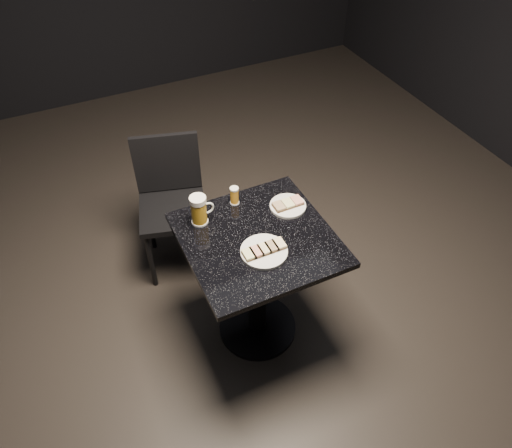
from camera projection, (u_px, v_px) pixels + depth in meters
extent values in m
plane|color=black|center=(257.00, 328.00, 2.89)|extent=(6.00, 6.00, 0.00)
cylinder|color=silver|center=(264.00, 251.00, 2.30)|extent=(0.22, 0.22, 0.01)
cylinder|color=silver|center=(288.00, 206.00, 2.52)|extent=(0.18, 0.18, 0.01)
cylinder|color=black|center=(257.00, 327.00, 2.88)|extent=(0.44, 0.44, 0.03)
cylinder|color=black|center=(258.00, 287.00, 2.63)|extent=(0.10, 0.10, 0.69)
cube|color=black|center=(258.00, 239.00, 2.38)|extent=(0.70, 0.70, 0.03)
cylinder|color=silver|center=(200.00, 221.00, 2.45)|extent=(0.08, 0.08, 0.01)
cylinder|color=gold|center=(199.00, 211.00, 2.40)|extent=(0.08, 0.08, 0.12)
cylinder|color=white|center=(198.00, 200.00, 2.35)|extent=(0.08, 0.08, 0.03)
torus|color=silver|center=(208.00, 208.00, 2.41)|extent=(0.07, 0.01, 0.07)
cylinder|color=silver|center=(235.00, 202.00, 2.55)|extent=(0.05, 0.05, 0.01)
cylinder|color=#F6A328|center=(234.00, 196.00, 2.52)|extent=(0.04, 0.04, 0.08)
cylinder|color=silver|center=(234.00, 189.00, 2.49)|extent=(0.04, 0.04, 0.01)
cube|color=black|center=(173.00, 211.00, 2.95)|extent=(0.48, 0.48, 0.04)
cylinder|color=black|center=(151.00, 261.00, 2.98)|extent=(0.03, 0.03, 0.43)
cylinder|color=black|center=(206.00, 254.00, 3.02)|extent=(0.03, 0.03, 0.43)
cylinder|color=black|center=(150.00, 224.00, 3.21)|extent=(0.03, 0.03, 0.43)
cylinder|color=black|center=(201.00, 218.00, 3.25)|extent=(0.03, 0.03, 0.43)
cube|color=black|center=(167.00, 163.00, 2.93)|extent=(0.38, 0.13, 0.39)
cube|color=#4C3521|center=(249.00, 255.00, 2.26)|extent=(0.05, 0.07, 0.01)
cube|color=#D1D184|center=(249.00, 254.00, 2.26)|extent=(0.05, 0.07, 0.01)
cube|color=#4C3521|center=(256.00, 252.00, 2.28)|extent=(0.05, 0.07, 0.01)
cube|color=tan|center=(256.00, 251.00, 2.27)|extent=(0.05, 0.07, 0.01)
cube|color=#4C3521|center=(264.00, 250.00, 2.29)|extent=(0.05, 0.07, 0.01)
cube|color=beige|center=(264.00, 248.00, 2.28)|extent=(0.05, 0.07, 0.01)
cube|color=#4C3521|center=(272.00, 247.00, 2.30)|extent=(0.05, 0.07, 0.01)
cube|color=#8C7251|center=(272.00, 246.00, 2.29)|extent=(0.05, 0.07, 0.01)
cube|color=#4C3521|center=(279.00, 245.00, 2.31)|extent=(0.05, 0.07, 0.01)
cube|color=beige|center=(279.00, 243.00, 2.31)|extent=(0.05, 0.07, 0.01)
cube|color=#4C3521|center=(279.00, 207.00, 2.50)|extent=(0.05, 0.07, 0.01)
cube|color=#8C7251|center=(279.00, 206.00, 2.49)|extent=(0.05, 0.07, 0.01)
cube|color=#4C3521|center=(288.00, 204.00, 2.51)|extent=(0.05, 0.07, 0.01)
cube|color=#D1D184|center=(288.00, 203.00, 2.51)|extent=(0.05, 0.07, 0.01)
cube|color=#4C3521|center=(297.00, 201.00, 2.53)|extent=(0.05, 0.07, 0.01)
cube|color=tan|center=(297.00, 200.00, 2.52)|extent=(0.05, 0.07, 0.01)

